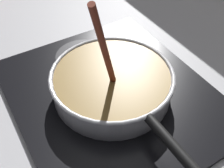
% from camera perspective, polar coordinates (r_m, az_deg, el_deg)
% --- Properties ---
extents(ground, '(2.40, 1.60, 0.04)m').
position_cam_1_polar(ground, '(0.78, -9.14, -1.47)').
color(ground, '#B7B7BC').
extents(hob_plate, '(0.56, 0.48, 0.01)m').
position_cam_1_polar(hob_plate, '(0.72, 0.00, -2.11)').
color(hob_plate, black).
rests_on(hob_plate, ground).
extents(burner_ring, '(0.21, 0.21, 0.01)m').
position_cam_1_polar(burner_ring, '(0.72, 0.00, -1.56)').
color(burner_ring, '#592D0C').
rests_on(burner_ring, hob_plate).
extents(spare_burner, '(0.16, 0.16, 0.01)m').
position_cam_1_polar(spare_burner, '(0.83, -6.06, 5.68)').
color(spare_burner, '#262628').
rests_on(spare_burner, hob_plate).
extents(cooking_pan, '(0.48, 0.31, 0.30)m').
position_cam_1_polar(cooking_pan, '(0.69, 0.07, 0.21)').
color(cooking_pan, silver).
rests_on(cooking_pan, hob_plate).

